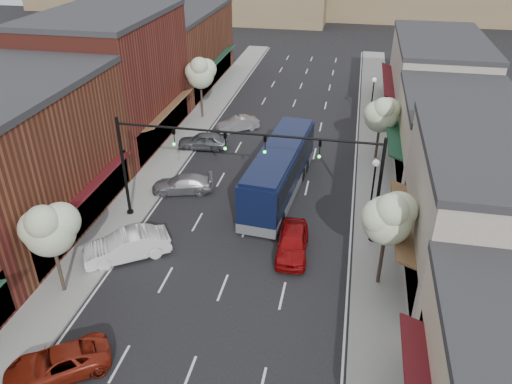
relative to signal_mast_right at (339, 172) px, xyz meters
The scene contains 26 objects.
ground 10.81m from the signal_mast_right, 125.10° to the right, with size 160.00×160.00×0.00m, color black.
sidewalk_left 18.10m from the signal_mast_right, 143.17° to the left, with size 2.80×73.00×0.15m, color gray.
sidewalk_right 11.78m from the signal_mast_right, 75.18° to the left, with size 2.80×73.00×0.15m, color gray.
curb_left 17.04m from the signal_mast_right, 140.24° to the left, with size 0.25×73.00×0.17m, color gray.
curb_right 11.53m from the signal_mast_right, 82.52° to the left, with size 0.25×73.00×0.17m, color gray.
bldg_left_midnear 19.95m from the signal_mast_right, behind, with size 10.14×14.10×9.40m.
bldg_left_midfar 23.22m from the signal_mast_right, 148.85° to the left, with size 10.14×14.10×10.90m.
bldg_left_far 34.32m from the signal_mast_right, 125.32° to the left, with size 10.14×18.10×8.40m.
bldg_right_midnear 8.37m from the signal_mast_right, 13.86° to the right, with size 9.14×12.10×7.90m.
bldg_right_midfar 12.94m from the signal_mast_right, 51.07° to the left, with size 9.14×12.10×6.40m.
bldg_right_far 25.35m from the signal_mast_right, 71.37° to the left, with size 9.14×16.10×7.40m.
signal_mast_right is the anchor object (origin of this frame).
signal_mast_left 11.24m from the signal_mast_right, behind, with size 8.22×0.46×7.00m.
tree_right_near 4.89m from the signal_mast_right, 56.09° to the right, with size 2.85×2.65×5.95m.
tree_right_far 12.27m from the signal_mast_right, 77.15° to the left, with size 2.85×2.65×5.43m.
tree_left_near 16.05m from the signal_mast_right, 149.86° to the right, with size 2.85×2.65×5.69m.
tree_left_far 22.68m from the signal_mast_right, 127.71° to the left, with size 2.85×2.65×6.13m.
lamp_post_near 3.69m from the signal_mast_right, 48.95° to the left, with size 0.44×0.44×4.44m.
lamp_post_far 20.19m from the signal_mast_right, 83.78° to the left, with size 0.44×0.44×4.44m.
coach_bus 6.96m from the signal_mast_right, 131.20° to the left, with size 3.69×12.15×3.66m.
red_hatchback 4.98m from the signal_mast_right, 137.34° to the right, with size 1.83×4.56×1.55m, color maroon.
parked_car_a 17.68m from the signal_mast_right, 130.90° to the right, with size 2.10×4.55×1.26m, color maroon.
parked_car_b 13.19m from the signal_mast_right, 159.38° to the right, with size 1.75×5.01×1.65m, color white.
parked_car_c 12.39m from the signal_mast_right, 161.74° to the left, with size 1.80×4.42×1.28m, color gray.
parked_car_d 16.72m from the signal_mast_right, 136.65° to the left, with size 1.70×4.24×1.44m, color #505457.
parked_car_e 18.91m from the signal_mast_right, 122.10° to the left, with size 1.36×3.89×1.28m, color #A5A4AA.
Camera 1 is at (5.91, -18.27, 18.11)m, focal length 35.00 mm.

